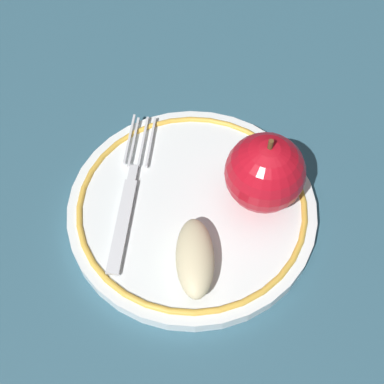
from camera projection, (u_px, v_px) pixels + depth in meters
The scene contains 5 objects.
ground_plane at pixel (204, 209), 0.53m from camera, with size 2.00×2.00×0.00m, color #325C6E.
plate at pixel (192, 208), 0.52m from camera, with size 0.24×0.24×0.02m.
apple_red_whole at pixel (265, 173), 0.49m from camera, with size 0.07×0.07×0.08m.
apple_slice_front at pixel (195, 258), 0.47m from camera, with size 0.08×0.03×0.02m, color beige.
fork at pixel (129, 193), 0.52m from camera, with size 0.13×0.16×0.00m.
Camera 1 is at (-0.18, 0.21, 0.45)m, focal length 50.00 mm.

